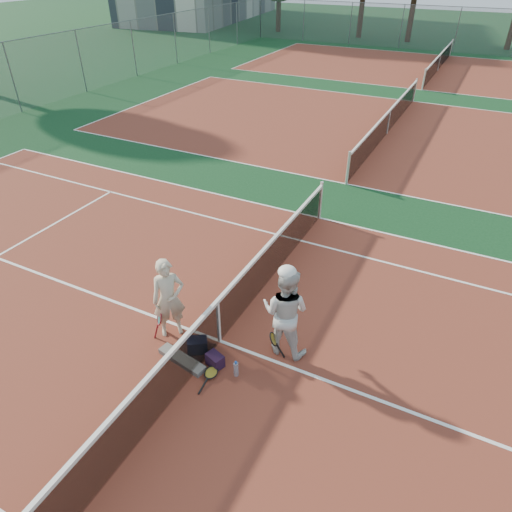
# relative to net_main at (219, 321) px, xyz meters

# --- Properties ---
(ground) EXTENTS (130.00, 130.00, 0.00)m
(ground) POSITION_rel_net_main_xyz_m (0.00, 0.00, -0.51)
(ground) COLOR #0E3418
(ground) RESTS_ON ground
(court_main) EXTENTS (23.77, 10.97, 0.01)m
(court_main) POSITION_rel_net_main_xyz_m (0.00, 0.00, -0.51)
(court_main) COLOR maroon
(court_main) RESTS_ON ground
(court_far_a) EXTENTS (23.77, 10.97, 0.01)m
(court_far_a) POSITION_rel_net_main_xyz_m (0.00, 13.50, -0.51)
(court_far_a) COLOR maroon
(court_far_a) RESTS_ON ground
(court_far_b) EXTENTS (23.77, 10.97, 0.01)m
(court_far_b) POSITION_rel_net_main_xyz_m (0.00, 27.00, -0.51)
(court_far_b) COLOR maroon
(court_far_b) RESTS_ON ground
(net_main) EXTENTS (0.10, 10.98, 1.02)m
(net_main) POSITION_rel_net_main_xyz_m (0.00, 0.00, 0.00)
(net_main) COLOR black
(net_main) RESTS_ON ground
(net_far_a) EXTENTS (0.10, 10.98, 1.02)m
(net_far_a) POSITION_rel_net_main_xyz_m (0.00, 13.50, 0.00)
(net_far_a) COLOR black
(net_far_a) RESTS_ON ground
(net_far_b) EXTENTS (0.10, 10.98, 1.02)m
(net_far_b) POSITION_rel_net_main_xyz_m (0.00, 27.00, 0.00)
(net_far_b) COLOR black
(net_far_b) RESTS_ON ground
(fence_back) EXTENTS (32.00, 0.06, 3.00)m
(fence_back) POSITION_rel_net_main_xyz_m (0.00, 34.00, 0.99)
(fence_back) COLOR slate
(fence_back) RESTS_ON ground
(player_a) EXTENTS (0.72, 0.72, 1.68)m
(player_a) POSITION_rel_net_main_xyz_m (-0.96, -0.19, 0.33)
(player_a) COLOR beige
(player_a) RESTS_ON ground
(player_b) EXTENTS (0.91, 0.72, 1.82)m
(player_b) POSITION_rel_net_main_xyz_m (1.18, 0.38, 0.40)
(player_b) COLOR silver
(player_b) RESTS_ON ground
(racket_red) EXTENTS (0.34, 0.34, 0.58)m
(racket_red) POSITION_rel_net_main_xyz_m (-1.08, -0.39, -0.22)
(racket_red) COLOR maroon
(racket_red) RESTS_ON ground
(racket_black_held) EXTENTS (0.36, 0.34, 0.55)m
(racket_black_held) POSITION_rel_net_main_xyz_m (1.08, 0.11, -0.24)
(racket_black_held) COLOR black
(racket_black_held) RESTS_ON ground
(racket_spare) EXTENTS (0.31, 0.62, 0.10)m
(racket_spare) POSITION_rel_net_main_xyz_m (0.30, -0.80, -0.46)
(racket_spare) COLOR black
(racket_spare) RESTS_ON ground
(sports_bag_navy) EXTENTS (0.44, 0.41, 0.29)m
(sports_bag_navy) POSITION_rel_net_main_xyz_m (-0.24, -0.41, -0.37)
(sports_bag_navy) COLOR black
(sports_bag_navy) RESTS_ON ground
(sports_bag_purple) EXTENTS (0.36, 0.30, 0.25)m
(sports_bag_purple) POSITION_rel_net_main_xyz_m (0.24, -0.57, -0.38)
(sports_bag_purple) COLOR black
(sports_bag_purple) RESTS_ON ground
(net_cover_canvas) EXTENTS (1.03, 0.41, 0.11)m
(net_cover_canvas) POSITION_rel_net_main_xyz_m (-0.34, -0.77, -0.46)
(net_cover_canvas) COLOR #615C57
(net_cover_canvas) RESTS_ON ground
(water_bottle) EXTENTS (0.09, 0.09, 0.30)m
(water_bottle) POSITION_rel_net_main_xyz_m (0.70, -0.60, -0.36)
(water_bottle) COLOR #A8BED5
(water_bottle) RESTS_ON ground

